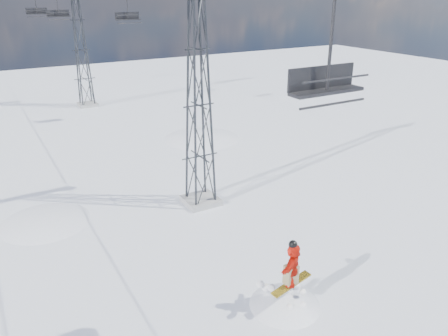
{
  "coord_description": "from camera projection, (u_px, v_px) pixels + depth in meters",
  "views": [
    {
      "loc": [
        -8.87,
        -11.29,
        10.9
      ],
      "look_at": [
        -0.05,
        3.98,
        3.68
      ],
      "focal_mm": 35.0,
      "sensor_mm": 36.0,
      "label": 1
    }
  ],
  "objects": [
    {
      "name": "ground",
      "position": [
        275.0,
        286.0,
        17.28
      ],
      "size": [
        120.0,
        120.0,
        0.0
      ],
      "primitive_type": "plane",
      "color": "white",
      "rests_on": "ground"
    },
    {
      "name": "snow_terrain",
      "position": [
        69.0,
        259.0,
        35.73
      ],
      "size": [
        39.0,
        37.0,
        22.0
      ],
      "color": "white",
      "rests_on": "ground"
    },
    {
      "name": "lift_tower_near",
      "position": [
        199.0,
        106.0,
        21.99
      ],
      "size": [
        5.2,
        1.8,
        11.43
      ],
      "color": "#999999",
      "rests_on": "ground"
    },
    {
      "name": "lift_tower_far",
      "position": [
        81.0,
        50.0,
        42.02
      ],
      "size": [
        5.2,
        1.8,
        11.43
      ],
      "color": "#999999",
      "rests_on": "ground"
    },
    {
      "name": "lift_chair_near",
      "position": [
        325.0,
        82.0,
        10.64
      ],
      "size": [
        2.05,
        0.59,
        2.54
      ],
      "color": "black",
      "rests_on": "ground"
    },
    {
      "name": "lift_chair_mid",
      "position": [
        128.0,
        17.0,
        35.17
      ],
      "size": [
        1.99,
        0.57,
        2.47
      ],
      "color": "black",
      "rests_on": "ground"
    },
    {
      "name": "lift_chair_far",
      "position": [
        58.0,
        14.0,
        37.24
      ],
      "size": [
        1.89,
        0.54,
        2.35
      ],
      "color": "black",
      "rests_on": "ground"
    },
    {
      "name": "lift_chair_extra",
      "position": [
        37.0,
        12.0,
        47.05
      ],
      "size": [
        2.18,
        0.63,
        2.7
      ],
      "color": "black",
      "rests_on": "ground"
    }
  ]
}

